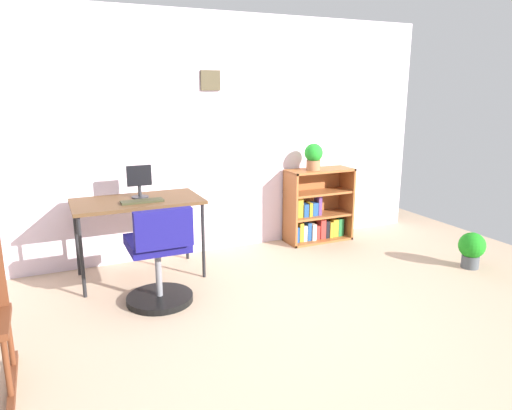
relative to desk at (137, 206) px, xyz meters
name	(u,v)px	position (x,y,z in m)	size (l,w,h in m)	color
ground_plane	(300,353)	(0.67, -1.70, -0.65)	(6.24, 6.24, 0.00)	tan
wall_back	(194,137)	(0.67, 0.45, 0.53)	(5.20, 0.12, 2.35)	silver
desk	(137,206)	(0.00, 0.00, 0.00)	(1.09, 0.59, 0.70)	#50351E
monitor	(139,181)	(0.04, 0.06, 0.20)	(0.21, 0.15, 0.29)	#262628
keyboard	(142,201)	(0.02, -0.11, 0.06)	(0.35, 0.12, 0.02)	#30301C
office_chair	(159,261)	(0.03, -0.64, -0.29)	(0.52, 0.55, 0.81)	black
bookshelf_low	(316,209)	(1.97, 0.25, -0.30)	(0.73, 0.30, 0.80)	#975429
potted_plant_on_shelf	(314,156)	(1.89, 0.20, 0.30)	(0.19, 0.19, 0.28)	#9E6642
potted_plant_floor	(472,248)	(2.85, -1.08, -0.46)	(0.24, 0.24, 0.34)	#474C51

